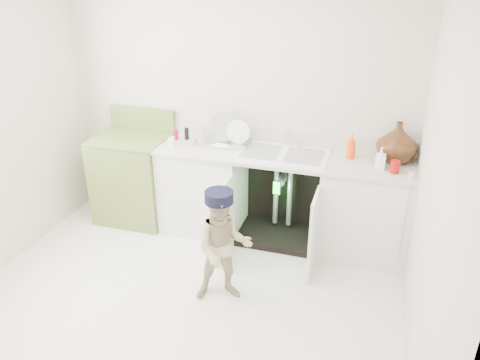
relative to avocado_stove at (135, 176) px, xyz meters
name	(u,v)px	position (x,y,z in m)	size (l,w,h in m)	color
ground	(182,301)	(1.02, -1.18, -0.47)	(3.50, 3.50, 0.00)	silver
room_shell	(173,162)	(1.02, -1.18, 0.78)	(6.00, 5.50, 1.26)	beige
counter_run	(285,194)	(1.62, 0.03, 0.01)	(2.44, 1.02, 1.27)	white
avocado_stove	(135,176)	(0.00, 0.00, 0.00)	(0.73, 0.65, 1.14)	olive
repair_worker	(223,246)	(1.34, -1.02, 0.02)	(0.58, 0.96, 0.97)	#C4B28D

